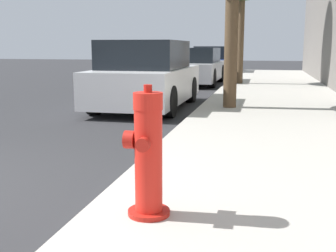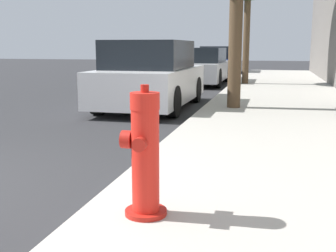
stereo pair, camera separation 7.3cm
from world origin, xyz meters
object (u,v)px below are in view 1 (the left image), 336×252
(parked_car_near, at_px, (147,76))
(parked_car_mid, at_px, (195,67))
(parked_car_far, at_px, (214,60))
(fire_hydrant, at_px, (148,156))

(parked_car_near, xyz_separation_m, parked_car_mid, (0.03, 6.20, -0.06))
(parked_car_near, bearing_deg, parked_car_far, 90.18)
(fire_hydrant, relative_size, parked_car_near, 0.25)
(parked_car_mid, xyz_separation_m, parked_car_far, (-0.07, 6.35, 0.03))
(fire_hydrant, bearing_deg, parked_car_mid, 97.84)
(parked_car_mid, bearing_deg, parked_car_near, -90.31)
(parked_car_near, relative_size, parked_car_mid, 0.90)
(parked_car_mid, bearing_deg, parked_car_far, 90.66)
(parked_car_near, xyz_separation_m, parked_car_far, (-0.04, 12.55, -0.03))
(parked_car_far, bearing_deg, parked_car_near, -89.82)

